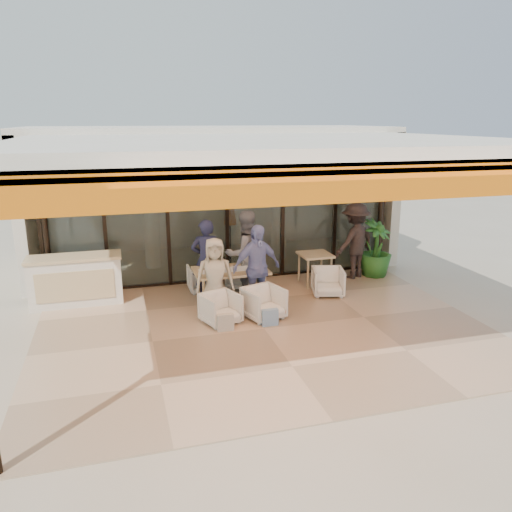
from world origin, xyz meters
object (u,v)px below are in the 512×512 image
(chair_near_left, at_px, (221,307))
(diner_navy, at_px, (206,260))
(side_table, at_px, (315,258))
(side_chair, at_px, (328,281))
(standing_woman, at_px, (355,241))
(potted_palm, at_px, (376,249))
(diner_grey, at_px, (245,254))
(chair_near_right, at_px, (264,302))
(chair_far_left, at_px, (203,277))
(diner_cream, at_px, (215,277))
(diner_periwinkle, at_px, (257,268))
(host_counter, at_px, (76,280))
(dining_table, at_px, (230,272))
(chair_far_right, at_px, (240,274))

(chair_near_left, relative_size, diner_navy, 0.38)
(side_table, distance_m, side_chair, 0.81)
(standing_woman, height_order, potted_palm, standing_woman)
(standing_woman, bearing_deg, side_chair, 19.20)
(side_table, xyz_separation_m, standing_woman, (1.10, 0.22, 0.28))
(diner_grey, distance_m, standing_woman, 2.85)
(chair_near_right, xyz_separation_m, potted_palm, (3.36, 1.83, 0.35))
(potted_palm, bearing_deg, chair_far_left, 179.05)
(diner_cream, height_order, diner_periwinkle, diner_periwinkle)
(chair_near_right, bearing_deg, host_counter, 134.78)
(dining_table, distance_m, standing_woman, 3.37)
(standing_woman, bearing_deg, diner_periwinkle, 3.36)
(dining_table, bearing_deg, chair_far_left, 113.70)
(dining_table, height_order, diner_periwinkle, diner_periwinkle)
(host_counter, relative_size, side_chair, 2.76)
(side_chair, bearing_deg, potted_palm, 44.71)
(diner_grey, distance_m, potted_palm, 3.40)
(chair_far_right, distance_m, potted_palm, 3.38)
(diner_navy, relative_size, side_chair, 2.57)
(chair_far_left, xyz_separation_m, diner_cream, (0.00, -1.40, 0.44))
(diner_grey, xyz_separation_m, side_table, (1.72, 0.24, -0.29))
(standing_woman, bearing_deg, diner_cream, -2.03)
(chair_near_left, bearing_deg, chair_near_right, -19.59)
(host_counter, xyz_separation_m, diner_cream, (2.63, -1.29, 0.23))
(chair_far_right, distance_m, diner_cream, 1.69)
(chair_far_right, relative_size, diner_cream, 0.41)
(dining_table, height_order, side_table, dining_table)
(diner_grey, bearing_deg, diner_cream, 34.79)
(dining_table, xyz_separation_m, diner_periwinkle, (0.43, -0.46, 0.19))
(diner_cream, height_order, side_chair, diner_cream)
(host_counter, xyz_separation_m, chair_near_right, (3.47, -1.79, -0.19))
(side_chair, bearing_deg, diner_navy, -176.44)
(host_counter, relative_size, dining_table, 1.23)
(diner_cream, bearing_deg, side_chair, 14.24)
(side_table, bearing_deg, diner_navy, -174.70)
(standing_woman, bearing_deg, chair_far_left, -23.07)
(chair_far_left, height_order, standing_woman, standing_woman)
(diner_cream, distance_m, side_table, 2.80)
(diner_navy, height_order, potted_palm, diner_navy)
(side_table, bearing_deg, diner_cream, -156.03)
(chair_far_right, height_order, diner_periwinkle, diner_periwinkle)
(chair_far_left, height_order, chair_near_left, same)
(chair_far_left, bearing_deg, standing_woman, 179.02)
(host_counter, bearing_deg, diner_navy, -8.32)
(side_table, xyz_separation_m, potted_palm, (1.65, 0.19, 0.06))
(chair_near_left, relative_size, potted_palm, 0.47)
(host_counter, bearing_deg, dining_table, -15.22)
(chair_far_left, bearing_deg, dining_table, 113.31)
(host_counter, bearing_deg, diner_periwinkle, -20.31)
(chair_near_left, height_order, side_chair, side_chair)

